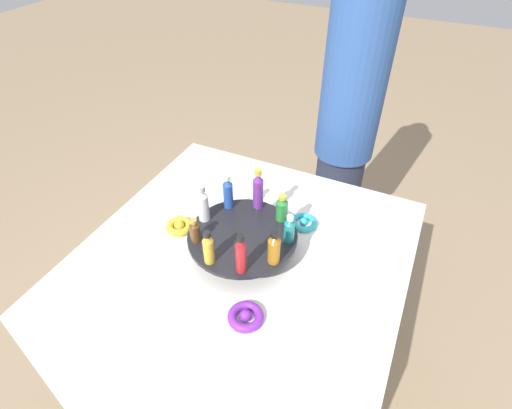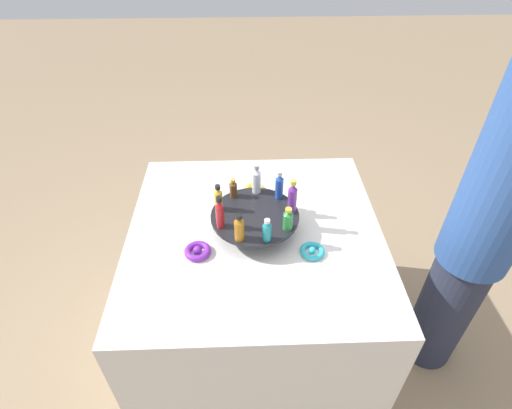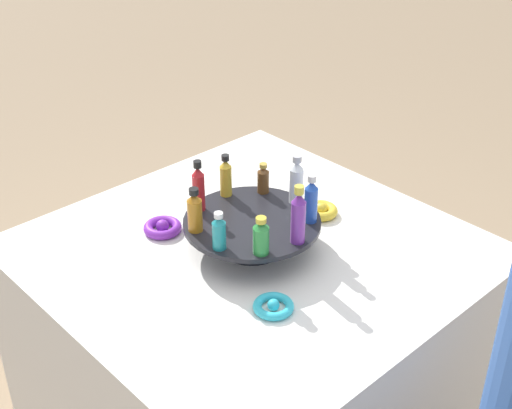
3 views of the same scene
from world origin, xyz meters
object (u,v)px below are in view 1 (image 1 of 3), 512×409
(bottle_green, at_px, (282,208))
(bottle_purple, at_px, (258,190))
(bottle_red, at_px, (241,255))
(ribbon_bow_gold, at_px, (179,226))
(bottle_gold, at_px, (208,248))
(bottle_clear, at_px, (203,204))
(bottle_blue, at_px, (228,192))
(person_figure, at_px, (347,126))
(bottle_teal, at_px, (289,229))
(bottle_amber, at_px, (274,248))
(bottle_brown, at_px, (195,231))
(ribbon_bow_teal, at_px, (304,222))
(ribbon_bow_purple, at_px, (246,316))
(display_stand, at_px, (243,239))

(bottle_green, bearing_deg, bottle_purple, -14.59)
(bottle_red, xyz_separation_m, ribbon_bow_gold, (0.31, -0.14, -0.14))
(bottle_gold, bearing_deg, bottle_clear, -54.59)
(bottle_gold, height_order, ribbon_bow_gold, bottle_gold)
(bottle_blue, xyz_separation_m, bottle_red, (-0.17, 0.23, 0.00))
(person_figure, bearing_deg, bottle_clear, -9.39)
(bottle_clear, bearing_deg, bottle_teal, -174.59)
(bottle_red, height_order, bottle_purple, bottle_purple)
(bottle_teal, bearing_deg, bottle_amber, 85.41)
(bottle_amber, bearing_deg, bottle_red, 45.41)
(bottle_brown, xyz_separation_m, bottle_red, (-0.18, 0.05, 0.02))
(bottle_blue, relative_size, ribbon_bow_teal, 1.37)
(bottle_green, bearing_deg, bottle_gold, 65.41)
(ribbon_bow_teal, bearing_deg, bottle_teal, 92.56)
(ribbon_bow_purple, bearing_deg, bottle_amber, -94.68)
(bottle_gold, bearing_deg, bottle_brown, -34.59)
(bottle_green, xyz_separation_m, person_figure, (-0.02, -0.75, -0.07))
(bottle_brown, distance_m, bottle_green, 0.29)
(bottle_clear, height_order, ribbon_bow_purple, bottle_clear)
(bottle_blue, distance_m, bottle_gold, 0.25)
(bottle_clear, bearing_deg, bottle_purple, -134.59)
(bottle_gold, height_order, ribbon_bow_teal, bottle_gold)
(ribbon_bow_gold, bearing_deg, ribbon_bow_purple, 148.25)
(bottle_amber, bearing_deg, bottle_gold, 25.41)
(bottle_blue, bearing_deg, bottle_green, -174.59)
(bottle_red, bearing_deg, bottle_teal, -114.59)
(bottle_brown, distance_m, person_figure, 0.98)
(bottle_clear, bearing_deg, bottle_green, -154.59)
(display_stand, distance_m, bottle_gold, 0.16)
(display_stand, height_order, person_figure, person_figure)
(bottle_red, bearing_deg, person_figure, -92.38)
(bottle_purple, bearing_deg, bottle_brown, 65.41)
(bottle_blue, height_order, bottle_amber, bottle_blue)
(bottle_amber, relative_size, person_figure, 0.07)
(bottle_amber, height_order, bottle_purple, bottle_purple)
(ribbon_bow_teal, bearing_deg, bottle_blue, 25.36)
(display_stand, relative_size, bottle_blue, 2.69)
(display_stand, height_order, bottle_green, bottle_green)
(bottle_clear, distance_m, ribbon_bow_gold, 0.17)
(bottle_gold, relative_size, bottle_teal, 1.21)
(bottle_blue, relative_size, ribbon_bow_purple, 1.27)
(ribbon_bow_teal, xyz_separation_m, ribbon_bow_gold, (0.38, 0.21, 0.00))
(display_stand, bearing_deg, ribbon_bow_teal, -121.75)
(bottle_green, relative_size, person_figure, 0.06)
(display_stand, xyz_separation_m, bottle_purple, (0.01, -0.14, 0.09))
(bottle_gold, relative_size, bottle_green, 1.22)
(bottle_blue, bearing_deg, bottle_red, 125.41)
(display_stand, xyz_separation_m, person_figure, (-0.10, -0.87, -0.01))
(person_figure, bearing_deg, bottle_blue, -8.34)
(display_stand, distance_m, bottle_teal, 0.16)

